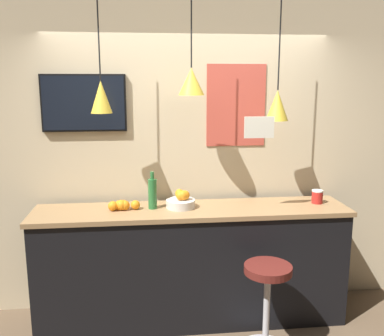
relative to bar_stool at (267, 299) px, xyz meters
name	(u,v)px	position (x,y,z in m)	size (l,w,h in m)	color
back_wall	(187,153)	(-0.51, 0.93, 0.98)	(8.00, 0.06, 2.90)	beige
service_counter	(192,265)	(-0.51, 0.55, 0.05)	(2.68, 0.54, 1.03)	black
bar_stool	(267,299)	(0.00, 0.00, 0.00)	(0.45, 0.45, 0.74)	#B7B7BC
fruit_bowl	(181,200)	(-0.60, 0.59, 0.63)	(0.25, 0.25, 0.15)	beige
orange_pile	(122,205)	(-1.10, 0.57, 0.61)	(0.27, 0.11, 0.09)	orange
juice_bottle	(152,193)	(-0.85, 0.59, 0.70)	(0.07, 0.07, 0.32)	#286B33
spread_jar	(317,197)	(0.60, 0.59, 0.63)	(0.10, 0.10, 0.12)	red
pendant_lamp_left	(101,96)	(-1.24, 0.60, 1.51)	(0.17, 0.17, 0.96)	black
pendant_lamp_middle	(191,81)	(-0.51, 0.60, 1.63)	(0.21, 0.21, 0.82)	black
pendant_lamp_right	(277,105)	(0.21, 0.60, 1.43)	(0.19, 0.19, 1.03)	black
mounted_tv	(84,103)	(-1.42, 0.88, 1.44)	(0.72, 0.04, 0.49)	black
hanging_menu_board	(259,127)	(0.00, 0.36, 1.27)	(0.24, 0.01, 0.17)	white
wall_poster	(236,106)	(-0.08, 0.90, 1.41)	(0.54, 0.01, 0.73)	#C64C3D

